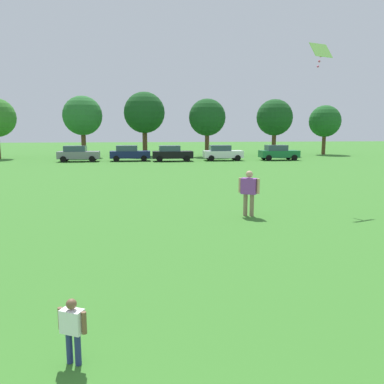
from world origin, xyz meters
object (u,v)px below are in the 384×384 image
object	(u,v)px
child_kite_flyer	(72,326)
tree_left	(83,116)
parked_car_gray_0	(78,154)
parked_car_white_3	(222,153)
parked_car_navy_1	(129,153)
parked_car_black_2	(172,153)
adult_bystander	(249,189)
tree_right	(275,118)
kite	(321,52)
tree_center_right	(207,118)
tree_center_left	(144,113)
tree_far_right	(325,121)
parked_car_green_4	(278,152)

from	to	relation	value
child_kite_flyer	tree_left	bearing A→B (deg)	124.77
parked_car_gray_0	parked_car_white_3	size ratio (longest dim) A/B	1.00
parked_car_navy_1	parked_car_black_2	world-z (taller)	same
adult_bystander	child_kite_flyer	bearing A→B (deg)	93.02
parked_car_white_3	tree_left	size ratio (longest dim) A/B	0.57
parked_car_gray_0	tree_right	bearing A→B (deg)	16.03
kite	tree_center_right	xyz separation A→B (m)	(0.51, 32.52, -1.79)
kite	parked_car_gray_0	world-z (taller)	kite
parked_car_black_2	tree_right	world-z (taller)	tree_right
tree_center_left	tree_right	distance (m)	16.95
parked_car_navy_1	tree_center_left	xyz separation A→B (m)	(1.78, 8.51, 4.69)
parked_car_navy_1	child_kite_flyer	bearing A→B (deg)	-89.62
tree_center_left	tree_far_right	world-z (taller)	tree_center_left
tree_right	tree_center_right	bearing A→B (deg)	-178.11
parked_car_white_3	tree_far_right	xyz separation A→B (m)	(16.16, 8.88, 3.66)
child_kite_flyer	tree_far_right	size ratio (longest dim) A/B	0.15
parked_car_white_3	adult_bystander	bearing A→B (deg)	-99.76
parked_car_green_4	parked_car_gray_0	bearing A→B (deg)	177.93
kite	tree_left	distance (m)	36.50
parked_car_green_4	tree_left	distance (m)	24.12
parked_car_green_4	tree_far_right	distance (m)	13.95
adult_bystander	parked_car_white_3	distance (m)	28.26
parked_car_white_3	tree_center_right	size ratio (longest dim) A/B	0.59
child_kite_flyer	tree_center_left	distance (m)	46.40
kite	parked_car_black_2	size ratio (longest dim) A/B	0.26
adult_bystander	tree_center_left	distance (m)	37.41
tree_left	child_kite_flyer	bearing A→B (deg)	-82.28
kite	parked_car_white_3	world-z (taller)	kite
tree_center_right	tree_far_right	xyz separation A→B (m)	(16.66, 1.79, -0.39)
tree_center_left	tree_far_right	xyz separation A→B (m)	(24.54, -0.24, -1.02)
parked_car_black_2	parked_car_green_4	world-z (taller)	same
tree_right	parked_car_black_2	bearing A→B (deg)	-151.33
parked_car_white_3	tree_right	bearing A→B (deg)	41.07
parked_car_navy_1	parked_car_green_4	distance (m)	16.52
kite	parked_car_green_4	world-z (taller)	kite
tree_center_right	tree_right	size ratio (longest dim) A/B	0.99
tree_right	tree_far_right	xyz separation A→B (m)	(7.68, 1.49, -0.42)
parked_car_white_3	tree_left	xyz separation A→B (m)	(-15.99, 7.82, 4.21)
parked_car_navy_1	tree_left	size ratio (longest dim) A/B	0.57
parked_car_black_2	tree_far_right	world-z (taller)	tree_far_right
parked_car_navy_1	tree_center_left	world-z (taller)	tree_center_left
tree_far_right	adult_bystander	bearing A→B (deg)	-119.70
parked_car_navy_1	tree_far_right	bearing A→B (deg)	17.44
adult_bystander	tree_left	size ratio (longest dim) A/B	0.24
adult_bystander	parked_car_white_3	size ratio (longest dim) A/B	0.41
parked_car_white_3	parked_car_green_4	xyz separation A→B (m)	(6.33, -0.32, 0.00)
kite	parked_car_green_4	bearing A→B (deg)	73.69
kite	parked_car_navy_1	world-z (taller)	kite
tree_left	tree_center_right	size ratio (longest dim) A/B	1.03
parked_car_navy_1	tree_left	distance (m)	10.18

